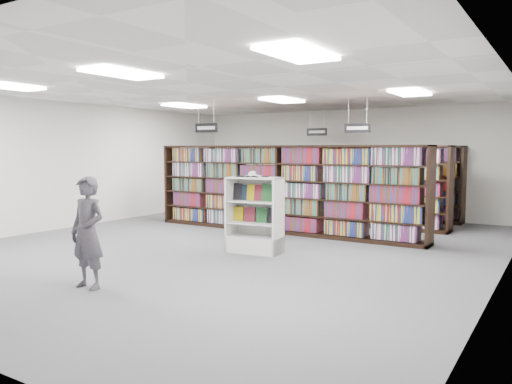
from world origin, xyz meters
The scene contains 20 objects.
floor centered at (0.00, 0.00, 0.00)m, with size 12.00×12.00×0.00m, color #535358.
ceiling centered at (0.00, 0.00, 3.20)m, with size 10.00×12.00×0.10m, color silver.
wall_back centered at (0.00, 6.00, 1.60)m, with size 10.00×0.10×3.20m, color silver.
wall_left centered at (-5.00, 0.00, 1.60)m, with size 0.10×12.00×3.20m, color silver.
wall_right centered at (5.00, 0.00, 1.60)m, with size 0.10×12.00×3.20m, color silver.
bookshelf_row_near centered at (0.00, 2.00, 1.05)m, with size 7.00×0.60×2.10m.
bookshelf_row_mid centered at (0.00, 4.00, 1.05)m, with size 7.00×0.60×2.10m.
bookshelf_row_far centered at (0.00, 5.70, 1.05)m, with size 7.00×0.60×2.10m.
aisle_sign_left centered at (-1.50, 1.00, 2.53)m, with size 0.65×0.02×0.80m.
aisle_sign_right centered at (1.50, 3.00, 2.53)m, with size 0.65×0.02×0.80m.
aisle_sign_center centered at (-0.50, 5.00, 2.53)m, with size 0.65×0.02×0.80m.
troffer_front_left centered at (-3.00, -3.00, 3.16)m, with size 0.60×1.20×0.04m, color white.
troffer_front_center centered at (0.00, -3.00, 3.16)m, with size 0.60×1.20×0.04m, color white.
troffer_front_right centered at (3.00, -3.00, 3.16)m, with size 0.60×1.20×0.04m, color white.
troffer_back_left centered at (-3.00, 2.00, 3.16)m, with size 0.60×1.20×0.04m, color white.
troffer_back_center centered at (0.00, 2.00, 3.16)m, with size 0.60×1.20×0.04m, color white.
troffer_back_right centered at (3.00, 2.00, 3.16)m, with size 0.60×1.20×0.04m, color white.
endcap_display centered at (0.69, -0.29, 0.50)m, with size 1.10×0.64×1.47m.
open_book centered at (0.60, -0.25, 1.50)m, with size 0.72×0.58×0.13m.
shopper centered at (-0.02, -3.72, 0.81)m, with size 0.59×0.39×1.63m, color #4F4954.
Camera 1 is at (5.82, -8.45, 2.02)m, focal length 35.00 mm.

